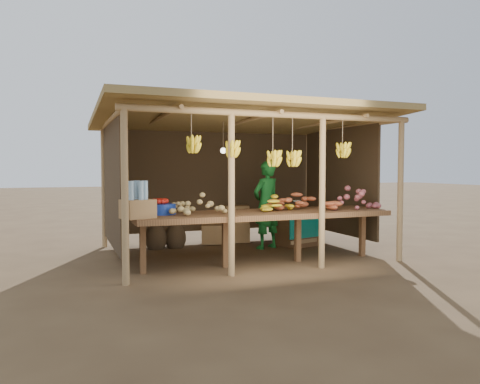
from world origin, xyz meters
name	(u,v)px	position (x,y,z in m)	size (l,w,h in m)	color
ground	(240,253)	(0.00, 0.00, 0.00)	(60.00, 60.00, 0.00)	brown
stall_structure	(240,141)	(-0.02, -0.05, 1.92)	(4.70, 3.50, 2.43)	tan
counter	(263,216)	(0.00, -0.95, 0.74)	(3.90, 1.05, 0.80)	brown
potato_heap	(195,202)	(-1.06, -0.96, 0.98)	(0.85, 0.51, 0.36)	tan
sweet_potato_heap	(303,198)	(0.74, -0.87, 0.98)	(1.12, 0.67, 0.36)	#B4532E
onion_heap	(356,198)	(1.55, -1.13, 0.98)	(0.90, 0.54, 0.36)	#A24E54
banana_pile	(281,199)	(0.34, -0.88, 0.97)	(0.61, 0.37, 0.35)	yellow
tomato_basin	(161,208)	(-1.51, -0.79, 0.89)	(0.43, 0.43, 0.23)	navy
bottle_box	(138,204)	(-1.90, -1.22, 0.99)	(0.47, 0.43, 0.49)	olive
vendor	(266,205)	(0.62, 0.30, 0.79)	(0.58, 0.38, 1.59)	#166723
tarp_crate	(297,227)	(1.28, 0.37, 0.36)	(0.87, 0.80, 0.87)	brown
carton_stack	(229,227)	(0.19, 1.08, 0.31)	(1.00, 0.45, 0.71)	olive
burlap_sacks	(166,236)	(-1.08, 0.95, 0.23)	(0.75, 0.39, 0.53)	#453320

